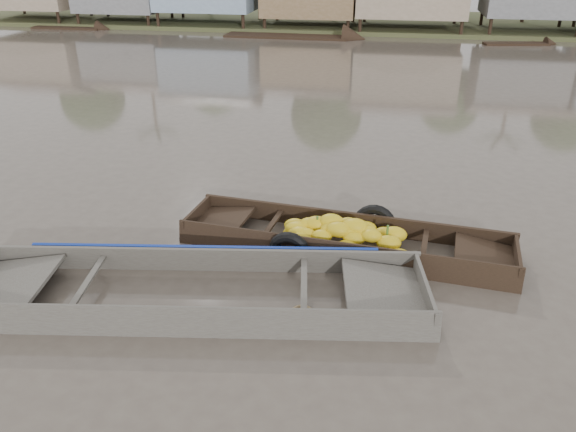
# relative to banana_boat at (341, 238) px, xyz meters

# --- Properties ---
(ground) EXTENTS (120.00, 120.00, 0.00)m
(ground) POSITION_rel_banana_boat_xyz_m (-0.94, -1.06, -0.20)
(ground) COLOR #4D443B
(ground) RESTS_ON ground
(banana_boat) EXTENTS (6.35, 2.13, 0.89)m
(banana_boat) POSITION_rel_banana_boat_xyz_m (0.00, 0.00, 0.00)
(banana_boat) COLOR black
(banana_boat) RESTS_ON ground
(viewer_boat) EXTENTS (7.71, 3.06, 0.60)m
(viewer_boat) POSITION_rel_banana_boat_xyz_m (-2.13, -2.16, -0.14)
(viewer_boat) COLOR #45403A
(viewer_boat) RESTS_ON ground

